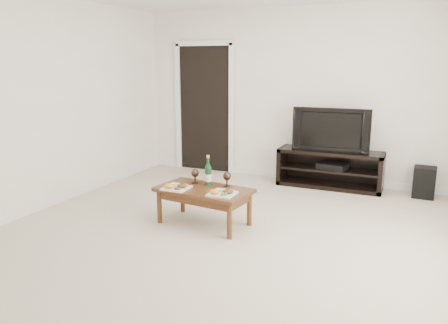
% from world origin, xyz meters
% --- Properties ---
extents(floor, '(5.50, 5.50, 0.00)m').
position_xyz_m(floor, '(0.00, 0.00, 0.00)').
color(floor, beige).
rests_on(floor, ground).
extents(back_wall, '(5.00, 0.04, 2.60)m').
position_xyz_m(back_wall, '(0.00, 2.77, 1.30)').
color(back_wall, white).
rests_on(back_wall, ground).
extents(doorway, '(0.90, 0.02, 2.05)m').
position_xyz_m(doorway, '(-1.55, 2.73, 1.02)').
color(doorway, black).
rests_on(doorway, ground).
extents(media_console, '(1.49, 0.45, 0.55)m').
position_xyz_m(media_console, '(0.59, 2.50, 0.28)').
color(media_console, black).
rests_on(media_console, ground).
extents(television, '(1.09, 0.18, 0.62)m').
position_xyz_m(television, '(0.59, 2.50, 0.86)').
color(television, black).
rests_on(television, media_console).
extents(av_receiver, '(0.45, 0.37, 0.08)m').
position_xyz_m(av_receiver, '(0.64, 2.48, 0.33)').
color(av_receiver, black).
rests_on(av_receiver, media_console).
extents(subwoofer, '(0.29, 0.29, 0.42)m').
position_xyz_m(subwoofer, '(1.86, 2.51, 0.21)').
color(subwoofer, black).
rests_on(subwoofer, ground).
extents(coffee_table, '(1.10, 0.69, 0.42)m').
position_xyz_m(coffee_table, '(-0.42, 0.40, 0.21)').
color(coffee_table, '#593218').
rests_on(coffee_table, ground).
extents(plate_left, '(0.27, 0.27, 0.07)m').
position_xyz_m(plate_left, '(-0.69, 0.27, 0.45)').
color(plate_left, white).
rests_on(plate_left, coffee_table).
extents(plate_right, '(0.27, 0.27, 0.07)m').
position_xyz_m(plate_right, '(-0.13, 0.27, 0.45)').
color(plate_right, white).
rests_on(plate_right, coffee_table).
extents(wine_bottle, '(0.07, 0.07, 0.35)m').
position_xyz_m(wine_bottle, '(-0.43, 0.55, 0.59)').
color(wine_bottle, '#0F3919').
rests_on(wine_bottle, coffee_table).
extents(goblet_left, '(0.09, 0.09, 0.17)m').
position_xyz_m(goblet_left, '(-0.61, 0.56, 0.51)').
color(goblet_left, '#35261D').
rests_on(goblet_left, coffee_table).
extents(goblet_right, '(0.09, 0.09, 0.17)m').
position_xyz_m(goblet_right, '(-0.21, 0.58, 0.51)').
color(goblet_right, '#35261D').
rests_on(goblet_right, coffee_table).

